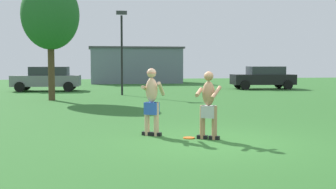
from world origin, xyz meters
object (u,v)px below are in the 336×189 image
object	(u,v)px
player_with_cap	(152,99)
player_in_gray	(208,104)
car_gray_near_post	(47,78)
lamp_post	(122,42)
tree_right_field	(50,15)
car_black_mid_lot	(263,77)
frisbee	(189,138)

from	to	relation	value
player_with_cap	player_in_gray	size ratio (longest dim) A/B	1.05
player_with_cap	player_in_gray	world-z (taller)	player_with_cap
car_gray_near_post	lamp_post	distance (m)	6.75
lamp_post	tree_right_field	bearing A→B (deg)	-142.22
car_black_mid_lot	tree_right_field	distance (m)	15.90
player_with_cap	car_black_mid_lot	size ratio (longest dim) A/B	0.39
car_gray_near_post	lamp_post	bearing A→B (deg)	-44.84
player_with_cap	frisbee	distance (m)	1.38
player_in_gray	frisbee	world-z (taller)	player_in_gray
player_with_cap	car_gray_near_post	world-z (taller)	player_with_cap
tree_right_field	car_gray_near_post	bearing A→B (deg)	96.77
car_black_mid_lot	player_in_gray	bearing A→B (deg)	-115.93
lamp_post	tree_right_field	distance (m)	4.77
frisbee	car_gray_near_post	bearing A→B (deg)	104.85
tree_right_field	player_with_cap	bearing A→B (deg)	-73.31
car_gray_near_post	tree_right_field	bearing A→B (deg)	-83.23
player_in_gray	car_gray_near_post	size ratio (longest dim) A/B	0.37
player_with_cap	tree_right_field	bearing A→B (deg)	106.69
car_black_mid_lot	lamp_post	xyz separation A→B (m)	(-10.23, -4.16, 2.17)
frisbee	car_black_mid_lot	distance (m)	21.17
frisbee	lamp_post	distance (m)	14.96
player_in_gray	frisbee	xyz separation A→B (m)	(-0.43, 0.21, -0.84)
player_in_gray	tree_right_field	world-z (taller)	tree_right_field
car_gray_near_post	player_in_gray	bearing A→B (deg)	-74.11
player_with_cap	car_black_mid_lot	bearing A→B (deg)	60.03
car_black_mid_lot	player_with_cap	bearing A→B (deg)	-119.97
player_with_cap	frisbee	xyz separation A→B (m)	(0.84, -0.57, -0.93)
car_gray_near_post	tree_right_field	world-z (taller)	tree_right_field
car_gray_near_post	car_black_mid_lot	bearing A→B (deg)	-1.36
player_with_cap	tree_right_field	world-z (taller)	tree_right_field
lamp_post	player_with_cap	bearing A→B (deg)	-91.17
player_in_gray	lamp_post	distance (m)	15.04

